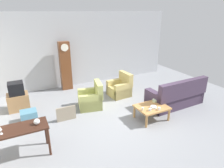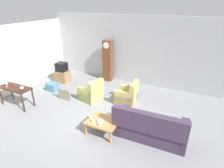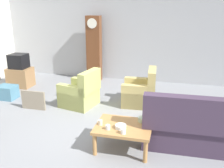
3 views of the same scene
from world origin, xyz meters
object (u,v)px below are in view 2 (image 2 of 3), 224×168
object	(u,v)px
couch_floral	(150,128)
cup_cream_tall	(90,117)
tv_stand_cabinet	(63,76)
cup_blue_rimmed	(93,121)
cup_white_porcelain	(100,125)
armchair_olive_far	(127,96)
armchair_olive_near	(91,93)
tv_crt	(61,67)
framed_picture_leaning	(64,95)
bowl_shallow_green	(115,118)
wine_glass_tall	(7,81)
wine_glass_mid	(6,84)
glass_dome_cloche	(22,88)
storage_box_blue	(53,87)
coffee_table_wood	(103,122)
console_table_dark	(15,90)
grandfather_clock	(108,61)
bowl_white_stacked	(100,121)

from	to	relation	value
couch_floral	cup_cream_tall	bearing A→B (deg)	-166.12
tv_stand_cabinet	cup_blue_rimmed	bearing A→B (deg)	-38.56
cup_white_porcelain	cup_cream_tall	xyz separation A→B (m)	(-0.45, 0.21, 0.00)
armchair_olive_far	cup_blue_rimmed	size ratio (longest dim) A/B	11.44
armchair_olive_near	cup_cream_tall	world-z (taller)	armchair_olive_near
couch_floral	tv_crt	bearing A→B (deg)	156.43
framed_picture_leaning	cup_blue_rimmed	world-z (taller)	cup_blue_rimmed
bowl_shallow_green	wine_glass_tall	distance (m)	4.59
couch_floral	wine_glass_mid	world-z (taller)	couch_floral
glass_dome_cloche	bowl_shallow_green	world-z (taller)	glass_dome_cloche
cup_blue_rimmed	armchair_olive_far	bearing A→B (deg)	84.14
storage_box_blue	wine_glass_mid	size ratio (longest dim) A/B	2.46
coffee_table_wood	glass_dome_cloche	xyz separation A→B (m)	(-3.35, -0.04, 0.47)
coffee_table_wood	cup_white_porcelain	xyz separation A→B (m)	(0.05, -0.28, 0.11)
cup_cream_tall	tv_stand_cabinet	bearing A→B (deg)	141.37
armchair_olive_far	armchair_olive_near	bearing A→B (deg)	-162.58
armchair_olive_far	framed_picture_leaning	distance (m)	2.59
console_table_dark	cup_cream_tall	distance (m)	3.38
armchair_olive_far	cup_blue_rimmed	xyz separation A→B (m)	(-0.23, -2.25, 0.17)
cup_white_porcelain	wine_glass_mid	size ratio (longest dim) A/B	0.44
coffee_table_wood	cup_blue_rimmed	size ratio (longest dim) A/B	11.94
armchair_olive_far	tv_crt	distance (m)	3.77
grandfather_clock	tv_stand_cabinet	size ratio (longest dim) A/B	3.02
tv_crt	framed_picture_leaning	distance (m)	2.01
grandfather_clock	armchair_olive_far	bearing A→B (deg)	-44.01
coffee_table_wood	framed_picture_leaning	bearing A→B (deg)	155.05
tv_stand_cabinet	cup_white_porcelain	world-z (taller)	tv_stand_cabinet
console_table_dark	bowl_shallow_green	xyz separation A→B (m)	(4.06, 0.26, -0.18)
grandfather_clock	storage_box_blue	distance (m)	2.89
armchair_olive_far	framed_picture_leaning	xyz separation A→B (m)	(-2.42, -0.92, -0.08)
armchair_olive_far	framed_picture_leaning	size ratio (longest dim) A/B	1.53
tv_crt	cup_white_porcelain	size ratio (longest dim) A/B	5.63
console_table_dark	cup_blue_rimmed	world-z (taller)	console_table_dark
tv_stand_cabinet	couch_floral	bearing A→B (deg)	-23.57
armchair_olive_far	wine_glass_mid	bearing A→B (deg)	-152.09
armchair_olive_near	wine_glass_mid	size ratio (longest dim) A/B	4.81
grandfather_clock	cup_cream_tall	bearing A→B (deg)	-70.65
storage_box_blue	cup_cream_tall	world-z (taller)	cup_cream_tall
bowl_white_stacked	wine_glass_mid	bearing A→B (deg)	-179.99
couch_floral	grandfather_clock	size ratio (longest dim) A/B	1.04
coffee_table_wood	cup_cream_tall	xyz separation A→B (m)	(-0.40, -0.07, 0.11)
bowl_white_stacked	console_table_dark	bearing A→B (deg)	178.64
armchair_olive_far	bowl_shallow_green	size ratio (longest dim) A/B	5.69
coffee_table_wood	grandfather_clock	bearing A→B (deg)	114.91
cup_white_porcelain	bowl_shallow_green	world-z (taller)	cup_white_porcelain
cup_cream_tall	bowl_shallow_green	world-z (taller)	cup_cream_tall
armchair_olive_near	tv_crt	world-z (taller)	tv_crt
console_table_dark	cup_blue_rimmed	size ratio (longest dim) A/B	16.16
coffee_table_wood	cup_white_porcelain	bearing A→B (deg)	-79.80
armchair_olive_far	cup_cream_tall	world-z (taller)	armchair_olive_far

